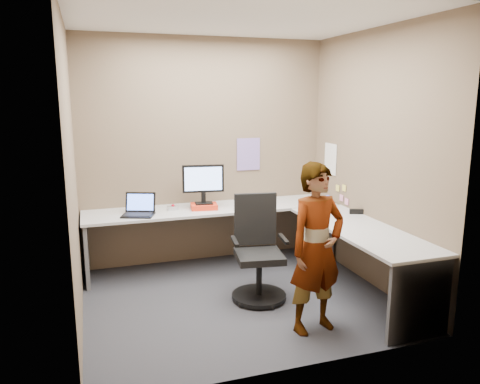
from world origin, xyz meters
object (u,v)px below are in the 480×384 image
object	(u,v)px
desk	(266,229)
office_chair	(258,258)
monitor	(203,181)
person	(317,248)

from	to	relation	value
desk	office_chair	bearing A→B (deg)	-120.41
office_chair	monitor	bearing A→B (deg)	117.01
desk	monitor	xyz separation A→B (m)	(-0.55, 0.57, 0.47)
monitor	office_chair	size ratio (longest dim) A/B	0.46
desk	person	xyz separation A→B (m)	(0.01, -1.18, 0.15)
desk	person	distance (m)	1.19
office_chair	person	size ratio (longest dim) A/B	0.70
desk	office_chair	world-z (taller)	office_chair
monitor	person	bearing A→B (deg)	-64.53
monitor	person	distance (m)	1.86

